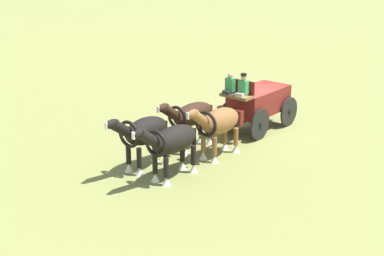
{
  "coord_description": "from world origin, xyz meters",
  "views": [
    {
      "loc": [
        20.38,
        12.51,
        8.05
      ],
      "look_at": [
        4.5,
        -0.07,
        1.2
      ],
      "focal_mm": 54.28,
      "sensor_mm": 36.0,
      "label": 1
    }
  ],
  "objects_px": {
    "draft_horse_rear_near": "(218,123)",
    "draft_horse_lead_near": "(172,142)",
    "show_wagon": "(257,102)",
    "draft_horse_rear_off": "(191,116)",
    "draft_horse_lead_off": "(144,133)"
  },
  "relations": [
    {
      "from": "draft_horse_rear_near",
      "to": "draft_horse_lead_off",
      "type": "xyz_separation_m",
      "value": [
        2.58,
        -1.34,
        0.02
      ]
    },
    {
      "from": "show_wagon",
      "to": "draft_horse_lead_near",
      "type": "xyz_separation_m",
      "value": [
        6.22,
        0.55,
        0.11
      ]
    },
    {
      "from": "draft_horse_rear_off",
      "to": "draft_horse_lead_near",
      "type": "height_order",
      "value": "same"
    },
    {
      "from": "show_wagon",
      "to": "draft_horse_lead_off",
      "type": "xyz_separation_m",
      "value": [
        6.19,
        -0.75,
        0.14
      ]
    },
    {
      "from": "show_wagon",
      "to": "draft_horse_lead_off",
      "type": "distance_m",
      "value": 6.24
    },
    {
      "from": "draft_horse_lead_near",
      "to": "draft_horse_lead_off",
      "type": "xyz_separation_m",
      "value": [
        -0.03,
        -1.3,
        0.02
      ]
    },
    {
      "from": "show_wagon",
      "to": "draft_horse_rear_off",
      "type": "height_order",
      "value": "show_wagon"
    },
    {
      "from": "draft_horse_rear_near",
      "to": "draft_horse_rear_off",
      "type": "relative_size",
      "value": 0.94
    },
    {
      "from": "show_wagon",
      "to": "draft_horse_lead_near",
      "type": "height_order",
      "value": "show_wagon"
    },
    {
      "from": "show_wagon",
      "to": "draft_horse_rear_off",
      "type": "xyz_separation_m",
      "value": [
        3.61,
        -0.71,
        0.11
      ]
    },
    {
      "from": "draft_horse_rear_near",
      "to": "draft_horse_lead_near",
      "type": "xyz_separation_m",
      "value": [
        2.6,
        -0.04,
        -0.0
      ]
    },
    {
      "from": "draft_horse_lead_near",
      "to": "draft_horse_rear_off",
      "type": "bearing_deg",
      "value": -154.31
    },
    {
      "from": "draft_horse_rear_near",
      "to": "draft_horse_lead_near",
      "type": "height_order",
      "value": "draft_horse_rear_near"
    },
    {
      "from": "show_wagon",
      "to": "draft_horse_rear_near",
      "type": "distance_m",
      "value": 3.67
    },
    {
      "from": "draft_horse_lead_off",
      "to": "draft_horse_lead_near",
      "type": "bearing_deg",
      "value": 88.76
    }
  ]
}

